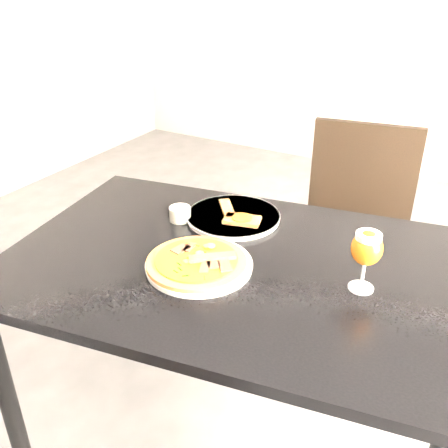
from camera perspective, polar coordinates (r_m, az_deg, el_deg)
The scene contains 9 objects.
dining_table at distance 1.38m, azimuth 0.90°, elevation -7.21°, with size 1.31×0.98×0.75m.
chair_far at distance 2.00m, azimuth 14.48°, elevation -1.30°, with size 0.49×0.49×0.92m.
plate_main at distance 1.29m, azimuth -2.86°, elevation -4.74°, with size 0.27×0.27×0.01m, color white.
pizza at distance 1.28m, azimuth -3.11°, elevation -4.26°, with size 0.26×0.26×0.03m.
plate_second at distance 1.53m, azimuth 1.07°, elevation 0.85°, with size 0.28×0.28×0.02m, color white.
crust_scraps at distance 1.51m, azimuth 1.51°, elevation 0.93°, with size 0.19×0.15×0.01m.
loose_crust at distance 1.45m, azimuth 0.58°, elevation -0.87°, with size 0.12×0.03×0.01m, color #9E5826.
sauce_cup at distance 1.52m, azimuth -5.05°, elevation 1.24°, with size 0.07×0.07×0.04m.
beer_glass at distance 1.20m, azimuth 16.01°, elevation -2.73°, with size 0.07×0.07×0.16m.
Camera 1 is at (0.41, -0.77, 1.45)m, focal length 40.00 mm.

